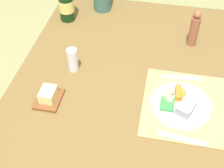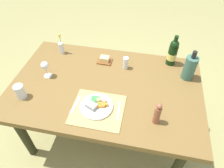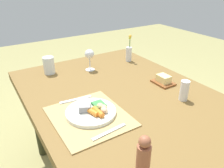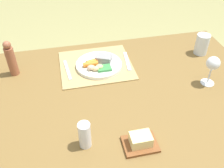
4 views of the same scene
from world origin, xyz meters
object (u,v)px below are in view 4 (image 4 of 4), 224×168
at_px(dining_table, 106,109).
at_px(water_tumbler, 202,45).
at_px(dinner_plate, 99,64).
at_px(butter_dish, 140,141).
at_px(pepper_mill, 11,59).
at_px(fork, 127,61).
at_px(knife, 67,70).
at_px(wine_glass, 213,65).
at_px(salt_shaker, 85,135).

xyz_separation_m(dining_table, water_tumbler, (-0.61, -0.25, 0.13)).
height_order(dinner_plate, butter_dish, same).
bearing_deg(pepper_mill, fork, 177.40).
bearing_deg(knife, dining_table, 117.35).
bearing_deg(wine_glass, dining_table, -0.97).
relative_size(fork, wine_glass, 1.16).
distance_m(fork, water_tumbler, 0.44).
bearing_deg(water_tumbler, knife, 0.94).
height_order(dining_table, salt_shaker, salt_shaker).
relative_size(dinner_plate, wine_glass, 1.61).
bearing_deg(wine_glass, salt_shaker, 20.51).
relative_size(knife, pepper_mill, 0.92).
bearing_deg(fork, salt_shaker, 65.40).
xyz_separation_m(fork, knife, (0.33, 0.01, 0.00)).
xyz_separation_m(water_tumbler, wine_glass, (0.10, 0.26, 0.06)).
xyz_separation_m(dinner_plate, water_tumbler, (-0.59, -0.01, 0.03)).
bearing_deg(pepper_mill, water_tumbler, 178.58).
height_order(dinner_plate, water_tumbler, water_tumbler).
height_order(salt_shaker, wine_glass, wine_glass).
xyz_separation_m(fork, pepper_mill, (0.59, -0.03, 0.08)).
height_order(wine_glass, butter_dish, wine_glass).
height_order(water_tumbler, wine_glass, wine_glass).
bearing_deg(pepper_mill, dinner_plate, 174.68).
height_order(knife, salt_shaker, salt_shaker).
bearing_deg(fork, wine_glass, 148.93).
bearing_deg(dining_table, pepper_mill, -33.44).
relative_size(dinner_plate, butter_dish, 1.88).
distance_m(dining_table, fork, 0.32).
bearing_deg(salt_shaker, fork, -120.90).
bearing_deg(butter_dish, pepper_mill, -49.08).
bearing_deg(knife, water_tumbler, 175.57).
height_order(water_tumbler, butter_dish, water_tumbler).
xyz_separation_m(dinner_plate, butter_dish, (-0.06, 0.53, 0.00)).
distance_m(water_tumbler, salt_shaker, 0.89).
xyz_separation_m(dining_table, pepper_mill, (0.42, -0.28, 0.17)).
relative_size(fork, butter_dish, 1.35).
xyz_separation_m(dinner_plate, salt_shaker, (0.14, 0.48, 0.04)).
relative_size(salt_shaker, butter_dish, 0.87).
bearing_deg(fork, pepper_mill, 3.70).
distance_m(dining_table, water_tumbler, 0.67).
distance_m(knife, pepper_mill, 0.28).
bearing_deg(dinner_plate, knife, -0.82).
bearing_deg(salt_shaker, water_tumbler, -145.74).
height_order(dining_table, butter_dish, butter_dish).
height_order(dinner_plate, wine_glass, wine_glass).
bearing_deg(butter_dish, fork, -100.02).
bearing_deg(pepper_mill, dining_table, 146.56).
bearing_deg(pepper_mill, salt_shaker, 119.29).
bearing_deg(salt_shaker, knife, -86.71).
xyz_separation_m(knife, salt_shaker, (-0.03, 0.49, 0.05)).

